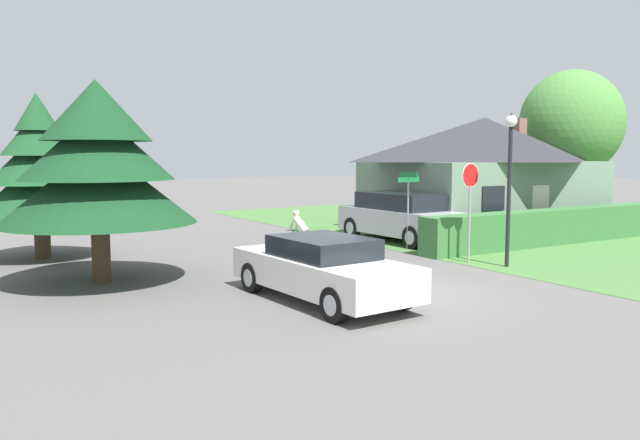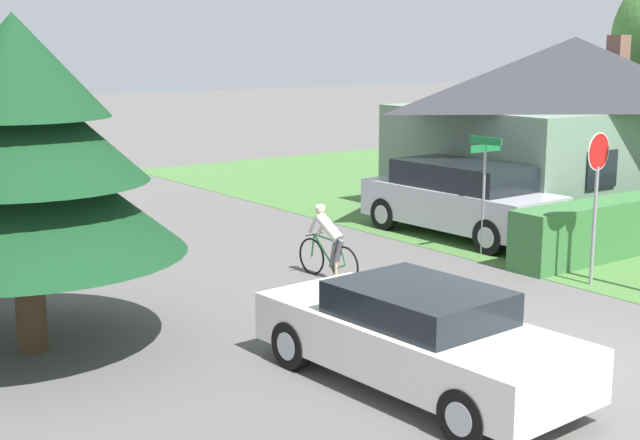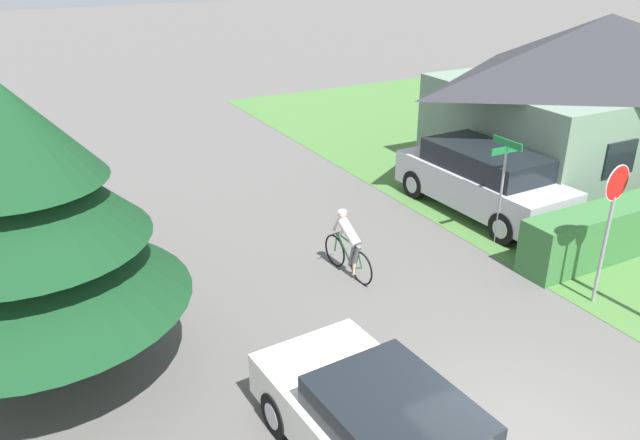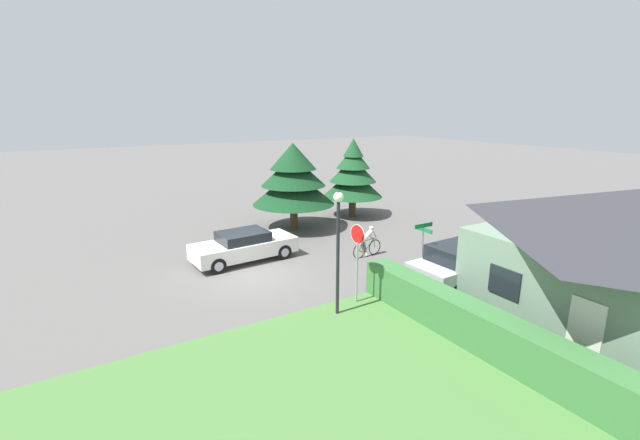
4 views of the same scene
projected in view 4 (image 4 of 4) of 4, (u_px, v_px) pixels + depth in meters
The scene contains 11 objects.
ground_plane at pixel (253, 276), 17.88m from camera, with size 140.00×140.00×0.00m, color #5B5956.
grass_verge_right at pixel (603, 405), 10.13m from camera, with size 16.00×36.00×0.01m, color #477538.
hedge_row at pixel (516, 347), 11.46m from camera, with size 11.99×0.90×1.24m, color #387038.
sedan_left_lane at pixel (244, 246), 19.56m from camera, with size 2.12×4.83×1.40m.
cyclist at pixel (367, 242), 20.15m from camera, with size 0.44×1.72×1.47m.
parked_suv_right at pixel (468, 264), 16.73m from camera, with size 2.08×5.04×1.78m.
stop_sign at pixel (357, 248), 15.02m from camera, with size 0.71×0.09×2.91m.
street_lamp at pixel (338, 231), 13.92m from camera, with size 0.33×0.33×4.31m.
street_name_sign at pixel (423, 243), 16.45m from camera, with size 0.90×0.90×2.57m.
conifer_tall_near at pixel (293, 178), 24.25m from camera, with size 4.70×4.70×4.96m.
conifer_tall_far at pixel (353, 175), 27.25m from camera, with size 3.82×3.82×5.00m.
Camera 4 is at (15.73, -6.25, 6.81)m, focal length 24.00 mm.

